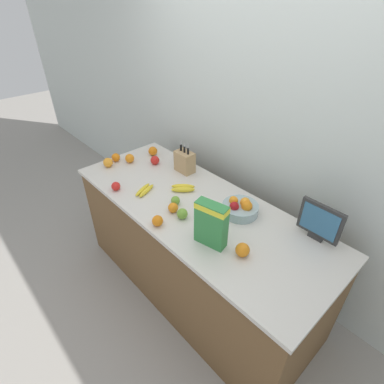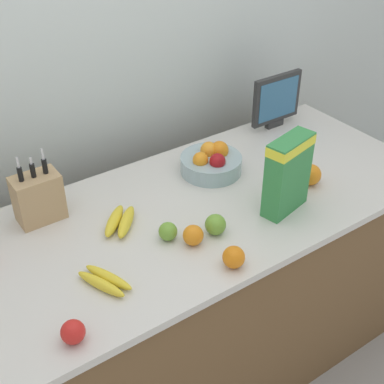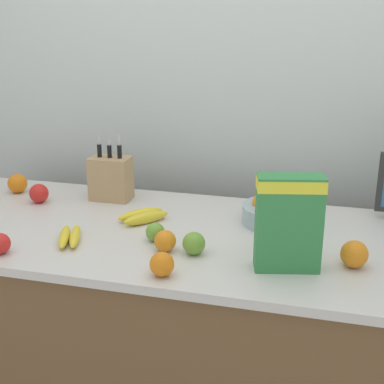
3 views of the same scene
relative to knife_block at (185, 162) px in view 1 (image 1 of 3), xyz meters
name	(u,v)px [view 1 (image 1 of 3)]	position (x,y,z in m)	size (l,w,h in m)	color
ground_plane	(195,285)	(0.42, -0.26, -0.98)	(14.00, 14.00, 0.00)	gray
wall_back	(256,129)	(0.42, 0.36, 0.32)	(9.00, 0.06, 2.60)	silver
counter	(195,249)	(0.42, -0.26, -0.54)	(2.11, 0.82, 0.89)	brown
knife_block	(185,162)	(0.00, 0.00, 0.00)	(0.16, 0.10, 0.28)	tan
small_monitor	(320,222)	(1.18, 0.06, 0.05)	(0.27, 0.03, 0.25)	#2D2D2D
cereal_box	(211,223)	(0.76, -0.46, 0.07)	(0.21, 0.12, 0.29)	#338442
fruit_bowl	(240,208)	(0.69, -0.10, -0.05)	(0.25, 0.25, 0.12)	#99B2B7
banana_bunch_left	(183,188)	(0.21, -0.20, -0.07)	(0.19, 0.19, 0.04)	yellow
banana_bunch_right	(145,190)	(0.03, -0.44, -0.07)	(0.13, 0.20, 0.03)	yellow
apple_by_knife_block	(155,160)	(-0.27, -0.12, -0.05)	(0.08, 0.08, 0.08)	red
apple_front	(182,214)	(0.46, -0.43, -0.05)	(0.07, 0.07, 0.07)	#6B9E33
apple_middle	(116,186)	(-0.14, -0.58, -0.06)	(0.07, 0.07, 0.07)	red
apple_rightmost	(175,201)	(0.31, -0.36, -0.06)	(0.07, 0.07, 0.07)	#6B9E33
orange_mid_right	(108,162)	(-0.51, -0.44, -0.05)	(0.08, 0.08, 0.08)	orange
orange_mid_left	(153,151)	(-0.42, -0.03, -0.05)	(0.08, 0.08, 0.08)	orange
orange_front_center	(158,221)	(0.41, -0.60, -0.05)	(0.07, 0.07, 0.07)	orange
orange_front_left	(130,158)	(-0.45, -0.26, -0.05)	(0.08, 0.08, 0.08)	orange
orange_front_right	(116,157)	(-0.55, -0.34, -0.05)	(0.08, 0.08, 0.08)	orange
orange_back_center	(173,208)	(0.37, -0.43, -0.06)	(0.07, 0.07, 0.07)	orange
orange_by_cereal	(243,250)	(0.96, -0.39, -0.05)	(0.08, 0.08, 0.08)	orange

